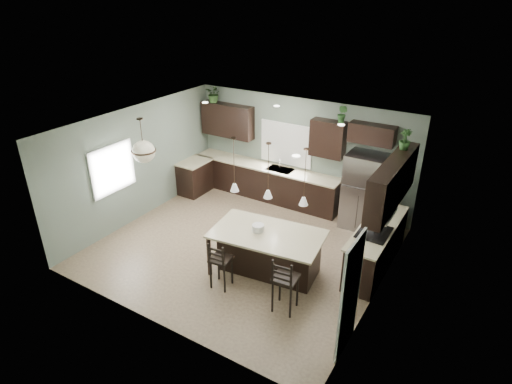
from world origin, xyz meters
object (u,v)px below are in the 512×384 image
at_px(plant_back_left, 214,94).
at_px(bar_stool_right, 285,284).
at_px(refrigerator, 364,192).
at_px(serving_dish, 258,228).
at_px(kitchen_island, 267,253).
at_px(bar_stool_left, 221,264).

bearing_deg(plant_back_left, bar_stool_right, -41.78).
xyz_separation_m(refrigerator, plant_back_left, (-4.45, 0.24, 1.71)).
height_order(serving_dish, bar_stool_right, bar_stool_right).
bearing_deg(refrigerator, plant_back_left, 176.95).
bearing_deg(serving_dish, refrigerator, 66.92).
bearing_deg(plant_back_left, serving_dish, -43.24).
distance_m(refrigerator, serving_dish, 3.06).
bearing_deg(serving_dish, kitchen_island, 7.06).
height_order(kitchen_island, bar_stool_right, bar_stool_right).
height_order(refrigerator, plant_back_left, plant_back_left).
bearing_deg(bar_stool_left, serving_dish, 62.32).
height_order(bar_stool_right, plant_back_left, plant_back_left).
bearing_deg(bar_stool_right, kitchen_island, 130.47).
relative_size(refrigerator, bar_stool_right, 1.63).
xyz_separation_m(refrigerator, bar_stool_right, (-0.17, -3.58, -0.36)).
bearing_deg(refrigerator, serving_dish, -113.08).
bearing_deg(bar_stool_left, kitchen_island, 52.18).
relative_size(bar_stool_right, plant_back_left, 2.38).
xyz_separation_m(bar_stool_right, plant_back_left, (-4.28, 3.82, 2.07)).
bearing_deg(bar_stool_left, plant_back_left, 121.03).
height_order(refrigerator, bar_stool_right, refrigerator).
distance_m(kitchen_island, bar_stool_right, 1.15).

